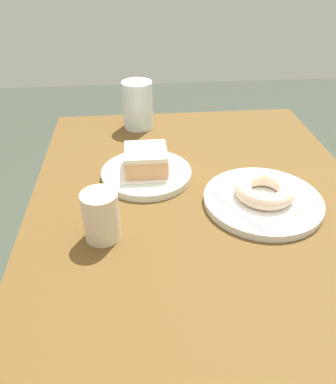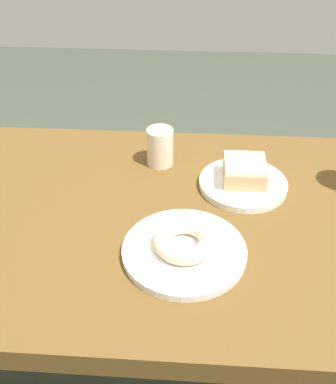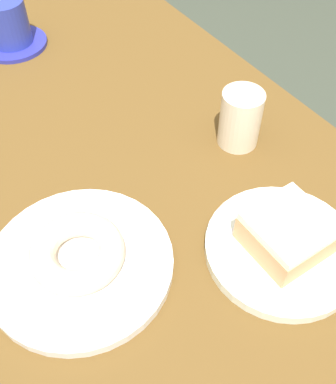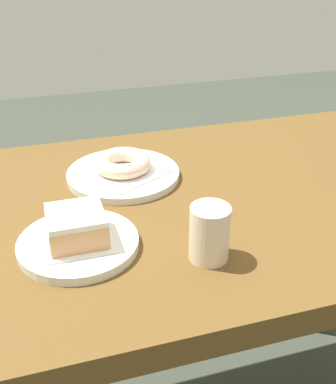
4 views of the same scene
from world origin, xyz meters
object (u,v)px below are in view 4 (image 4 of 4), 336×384
Objects in this scene: plate_sugar_ring at (123,174)px; sugar_jar at (209,233)px; plate_glazed_square at (78,244)px; donut_glazed_square at (76,226)px; donut_sugar_ring at (123,163)px.

sugar_jar reaches higher than plate_sugar_ring.
plate_glazed_square is 0.03m from donut_glazed_square.
donut_sugar_ring is 1.28× the size of donut_glazed_square.
donut_glazed_square is (0.00, 0.00, 0.03)m from plate_glazed_square.
plate_sugar_ring and plate_glazed_square have the same top height.
donut_sugar_ring reaches higher than plate_sugar_ring.
plate_sugar_ring is 2.01× the size of donut_sugar_ring.
donut_sugar_ring is at bearing -118.83° from plate_glazed_square.
donut_glazed_square is 0.21m from sugar_jar.
plate_glazed_square is 2.16× the size of donut_glazed_square.
donut_glazed_square is at bearing 61.17° from donut_sugar_ring.
donut_glazed_square is at bearing 61.17° from plate_sugar_ring.
plate_sugar_ring is 0.31m from sugar_jar.
sugar_jar reaches higher than donut_sugar_ring.
plate_sugar_ring is at bearing 0.00° from donut_sugar_ring.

